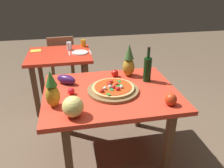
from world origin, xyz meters
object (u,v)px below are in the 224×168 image
at_px(pizza, 113,87).
at_px(tomato_by_bottle, 115,73).
at_px(drinking_glass_juice, 83,43).
at_px(fork_utensil, 69,53).
at_px(napkin_folded, 36,51).
at_px(pizza_board, 113,90).
at_px(tomato_near_board, 71,91).
at_px(pineapple_right, 129,62).
at_px(bell_pepper, 171,100).
at_px(melon, 73,107).
at_px(wine_bottle, 147,69).
at_px(pineapple_left, 52,91).
at_px(dinner_plate, 80,52).
at_px(dining_chair, 62,58).
at_px(knife_utensil, 90,52).
at_px(display_table, 111,99).
at_px(drinking_glass_water, 69,46).
at_px(background_table, 60,62).
at_px(eggplant, 66,79).

bearing_deg(pizza, tomato_by_bottle, 75.02).
bearing_deg(drinking_glass_juice, pizza, -84.13).
bearing_deg(fork_utensil, napkin_folded, 151.69).
height_order(pizza_board, tomato_near_board, tomato_near_board).
distance_m(pineapple_right, tomato_by_bottle, 0.18).
bearing_deg(pizza, bell_pepper, -36.98).
bearing_deg(melon, pizza_board, 41.61).
height_order(wine_bottle, pineapple_left, wine_bottle).
height_order(drinking_glass_juice, fork_utensil, drinking_glass_juice).
relative_size(drinking_glass_juice, dinner_plate, 0.45).
bearing_deg(dining_chair, knife_utensil, 119.68).
xyz_separation_m(display_table, pizza, (0.01, -0.02, 0.13)).
distance_m(melon, dinner_plate, 1.50).
relative_size(tomato_by_bottle, drinking_glass_water, 0.66).
bearing_deg(dining_chair, pineapple_left, 86.24).
xyz_separation_m(pineapple_left, knife_utensil, (0.43, 1.32, -0.13)).
xyz_separation_m(background_table, fork_utensil, (0.14, -0.04, 0.13)).
xyz_separation_m(background_table, drinking_glass_water, (0.14, 0.13, 0.18)).
bearing_deg(tomato_by_bottle, fork_utensil, 117.80).
distance_m(pineapple_right, dinner_plate, 0.97).
bearing_deg(wine_bottle, napkin_folded, 134.26).
height_order(background_table, pineapple_right, pineapple_right).
bearing_deg(fork_utensil, pineapple_left, -99.62).
relative_size(dining_chair, eggplant, 4.25).
xyz_separation_m(pineapple_right, tomato_by_bottle, (-0.14, -0.00, -0.11)).
bearing_deg(wine_bottle, drinking_glass_water, 121.88).
height_order(wine_bottle, tomato_by_bottle, wine_bottle).
distance_m(display_table, knife_utensil, 1.16).
xyz_separation_m(display_table, background_table, (-0.49, 1.19, -0.04)).
height_order(melon, eggplant, melon).
xyz_separation_m(pizza_board, tomato_near_board, (-0.37, 0.02, 0.02)).
xyz_separation_m(dinner_plate, napkin_folded, (-0.60, 0.21, -0.01)).
bearing_deg(dinner_plate, tomato_by_bottle, -70.07).
xyz_separation_m(bell_pepper, drinking_glass_water, (-0.77, 1.65, 0.01)).
relative_size(pineapple_left, fork_utensil, 1.71).
bearing_deg(bell_pepper, napkin_folded, 126.08).
bearing_deg(eggplant, pizza, -30.75).
height_order(pineapple_right, fork_utensil, pineapple_right).
xyz_separation_m(eggplant, fork_utensil, (0.05, 0.93, -0.04)).
relative_size(dining_chair, tomato_by_bottle, 11.32).
bearing_deg(tomato_by_bottle, tomato_near_board, -146.54).
height_order(dinner_plate, fork_utensil, dinner_plate).
xyz_separation_m(eggplant, tomato_by_bottle, (0.49, 0.08, -0.01)).
distance_m(pizza_board, pineapple_left, 0.55).
xyz_separation_m(tomato_by_bottle, drinking_glass_juice, (-0.24, 1.15, 0.01)).
height_order(background_table, eggplant, eggplant).
relative_size(tomato_near_board, knife_utensil, 0.34).
bearing_deg(display_table, melon, -135.48).
height_order(wine_bottle, pineapple_right, wine_bottle).
height_order(background_table, tomato_near_board, tomato_near_board).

